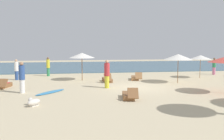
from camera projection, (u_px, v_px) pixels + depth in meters
name	position (u px, v px, depth m)	size (l,w,h in m)	color
ground_plane	(137.00, 88.00, 17.03)	(60.00, 60.00, 0.00)	beige
ocean_water	(106.00, 66.00, 33.75)	(48.00, 16.00, 0.06)	#3D6075
umbrella_0	(178.00, 57.00, 18.89)	(2.19, 2.19, 2.23)	brown
umbrella_3	(200.00, 57.00, 21.68)	(1.82, 1.82, 2.02)	olive
umbrella_4	(82.00, 55.00, 20.16)	(2.11, 2.11, 2.28)	brown
lounger_0	(3.00, 85.00, 16.87)	(0.99, 1.78, 0.70)	brown
lounger_3	(135.00, 78.00, 20.76)	(0.93, 1.78, 0.68)	olive
lounger_4	(107.00, 80.00, 19.66)	(0.69, 1.68, 0.73)	brown
lounger_5	(129.00, 96.00, 13.56)	(0.83, 1.76, 0.68)	brown
person_0	(107.00, 74.00, 16.78)	(0.43, 0.43, 1.93)	yellow
person_1	(48.00, 66.00, 23.08)	(0.45, 0.45, 1.78)	#338C59
person_2	(16.00, 69.00, 20.57)	(0.33, 0.33, 1.74)	#2D4C8C
person_3	(214.00, 66.00, 24.21)	(0.38, 0.38, 1.67)	#D17299
person_4	(22.00, 77.00, 15.01)	(0.49, 0.49, 1.92)	white
dog	(33.00, 102.00, 11.93)	(0.72, 0.77, 0.37)	silver
surfboard	(51.00, 92.00, 15.23)	(1.91, 2.19, 0.07)	#338CCC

